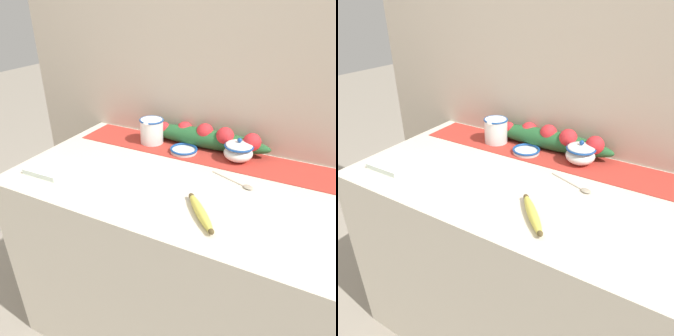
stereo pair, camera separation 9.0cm
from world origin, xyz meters
TOP-DOWN VIEW (x-y plane):
  - ground_plane at (0.00, 0.00)m, footprint 12.00×12.00m
  - countertop at (0.00, 0.00)m, footprint 1.27×0.72m
  - back_wall at (0.00, 0.38)m, footprint 2.07×0.04m
  - table_runner at (0.00, 0.24)m, footprint 1.17×0.21m
  - cream_pitcher at (-0.24, 0.25)m, footprint 0.11×0.13m
  - sugar_bowl at (0.18, 0.24)m, footprint 0.12×0.12m
  - small_dish at (-0.06, 0.21)m, footprint 0.12×0.12m
  - banana at (0.18, -0.20)m, footprint 0.16×0.18m
  - spoon at (0.26, 0.05)m, footprint 0.19×0.08m
  - napkin_stack at (-0.47, -0.17)m, footprint 0.17×0.17m
  - poinsettia_garland at (0.01, 0.31)m, footprint 0.60×0.11m

SIDE VIEW (x-z plane):
  - ground_plane at x=0.00m, z-range 0.00..0.00m
  - countertop at x=0.00m, z-range 0.00..0.87m
  - table_runner at x=0.00m, z-range 0.87..0.87m
  - spoon at x=0.26m, z-range 0.87..0.88m
  - napkin_stack at x=-0.47m, z-range 0.87..0.89m
  - small_dish at x=-0.06m, z-range 0.87..0.89m
  - banana at x=0.18m, z-range 0.87..0.90m
  - sugar_bowl at x=0.18m, z-range 0.87..0.97m
  - poinsettia_garland at x=0.01m, z-range 0.87..0.98m
  - cream_pitcher at x=-0.24m, z-range 0.88..0.99m
  - back_wall at x=0.00m, z-range 0.00..2.40m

